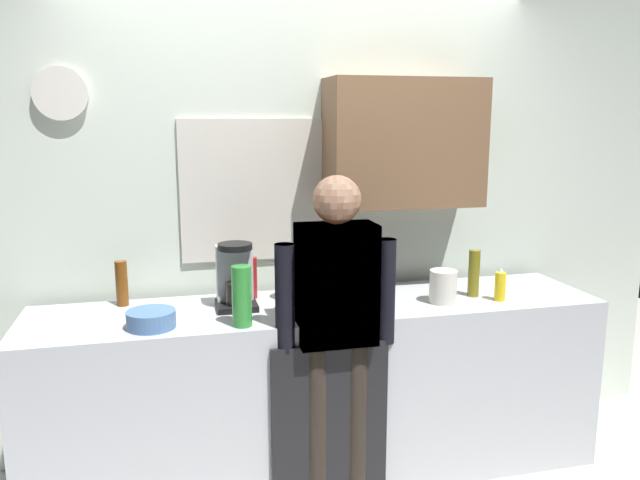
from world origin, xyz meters
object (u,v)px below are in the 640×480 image
bottle_olive_oil (474,273)px  potted_plant (293,275)px  person_at_sink (336,316)px  dish_soap (500,286)px  storage_canister (443,287)px  bottle_clear_soda (242,296)px  person_guest (336,316)px  bottle_red_vinegar (251,278)px  coffee_maker (235,278)px  mixing_bowl (151,319)px  cup_white_mug (380,281)px  bottle_amber_beer (122,283)px

bottle_olive_oil → potted_plant: size_ratio=1.09×
person_at_sink → dish_soap: bearing=15.6°
storage_canister → bottle_clear_soda: bearing=-173.6°
person_at_sink → person_guest: size_ratio=1.00×
bottle_red_vinegar → coffee_maker: bearing=-125.3°
bottle_red_vinegar → bottle_olive_oil: bearing=-12.1°
coffee_maker → bottle_red_vinegar: 0.17m
coffee_maker → mixing_bowl: size_ratio=1.50×
storage_canister → person_at_sink: bearing=-163.6°
cup_white_mug → mixing_bowl: size_ratio=0.43×
bottle_clear_soda → bottle_amber_beer: (-0.55, 0.46, -0.03)m
mixing_bowl → person_at_sink: size_ratio=0.14×
bottle_olive_oil → person_at_sink: person_at_sink is taller
bottle_olive_oil → person_guest: bearing=-162.8°
bottle_amber_beer → person_guest: (0.98, -0.53, -0.08)m
person_at_sink → potted_plant: bearing=111.6°
bottle_amber_beer → bottle_red_vinegar: bottle_amber_beer is taller
cup_white_mug → bottle_red_vinegar: bearing=180.0°
bottle_red_vinegar → potted_plant: potted_plant is taller
bottle_clear_soda → storage_canister: bearing=6.4°
bottle_clear_soda → person_guest: person_guest is taller
bottle_amber_beer → potted_plant: bearing=-6.4°
potted_plant → bottle_olive_oil: bearing=-10.5°
mixing_bowl → coffee_maker: bearing=29.5°
potted_plant → person_guest: person_guest is taller
dish_soap → mixing_bowl: bearing=-179.7°
bottle_olive_oil → bottle_clear_soda: bearing=-171.4°
potted_plant → storage_canister: (0.73, -0.25, -0.05)m
dish_soap → person_at_sink: person_at_sink is taller
mixing_bowl → person_guest: 0.84m
bottle_amber_beer → mixing_bowl: bearing=-69.5°
bottle_olive_oil → bottle_red_vinegar: bottle_olive_oil is taller
bottle_amber_beer → bottle_red_vinegar: bearing=-2.0°
potted_plant → person_at_sink: person_at_sink is taller
person_at_sink → bottle_amber_beer: bearing=158.3°
bottle_amber_beer → person_guest: bearing=-28.3°
bottle_olive_oil → storage_canister: bottle_olive_oil is taller
bottle_olive_oil → bottle_amber_beer: (-1.80, 0.27, -0.01)m
potted_plant → storage_canister: 0.77m
cup_white_mug → bottle_olive_oil: bearing=-29.3°
dish_soap → bottle_red_vinegar: bearing=164.0°
bottle_red_vinegar → bottle_amber_beer: bearing=178.0°
coffee_maker → dish_soap: coffee_maker is taller
mixing_bowl → dish_soap: 1.75m
bottle_clear_soda → bottle_amber_beer: bearing=140.0°
bottle_clear_soda → mixing_bowl: bearing=170.1°
bottle_amber_beer → dish_soap: bearing=-11.3°
bottle_amber_beer → person_guest: person_guest is taller
bottle_amber_beer → mixing_bowl: bottle_amber_beer is taller
bottle_clear_soda → cup_white_mug: bottle_clear_soda is taller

